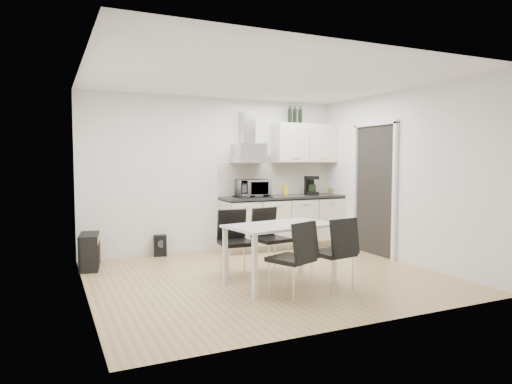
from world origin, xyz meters
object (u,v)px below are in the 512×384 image
(chair_far_left, at_px, (237,244))
(floor_speaker, at_px, (160,246))
(kitchenette, at_px, (284,201))
(chair_far_right, at_px, (272,240))
(chair_near_right, at_px, (332,254))
(guitar_amp, at_px, (89,251))
(chair_near_left, at_px, (291,260))
(dining_table, at_px, (280,231))

(chair_far_left, xyz_separation_m, floor_speaker, (-0.63, 1.73, -0.27))
(kitchenette, height_order, chair_far_right, kitchenette)
(chair_near_right, xyz_separation_m, floor_speaker, (-1.40, 2.82, -0.27))
(guitar_amp, distance_m, floor_speaker, 1.21)
(chair_near_right, bearing_deg, floor_speaker, 106.97)
(chair_near_left, bearing_deg, chair_far_right, 49.86)
(chair_far_right, distance_m, chair_near_right, 1.15)
(guitar_amp, height_order, floor_speaker, guitar_amp)
(guitar_amp, bearing_deg, chair_near_left, -43.16)
(dining_table, bearing_deg, floor_speaker, 103.87)
(chair_near_right, bearing_deg, kitchenette, 64.39)
(kitchenette, distance_m, chair_near_right, 2.79)
(kitchenette, bearing_deg, chair_near_right, -106.22)
(kitchenette, relative_size, floor_speaker, 7.57)
(dining_table, distance_m, chair_near_right, 0.71)
(kitchenette, relative_size, chair_near_left, 2.86)
(chair_near_left, relative_size, floor_speaker, 2.64)
(chair_far_left, relative_size, guitar_amp, 1.39)
(chair_far_left, height_order, chair_far_right, same)
(dining_table, height_order, floor_speaker, dining_table)
(chair_far_right, bearing_deg, chair_near_right, 93.09)
(chair_near_left, relative_size, guitar_amp, 1.39)
(chair_far_left, xyz_separation_m, guitar_amp, (-1.74, 1.26, -0.19))
(dining_table, bearing_deg, chair_near_left, -116.77)
(chair_near_right, relative_size, floor_speaker, 2.64)
(chair_near_right, bearing_deg, dining_table, 118.33)
(dining_table, xyz_separation_m, chair_near_left, (-0.19, -0.61, -0.22))
(kitchenette, relative_size, guitar_amp, 3.97)
(dining_table, height_order, chair_far_left, chair_far_left)
(chair_far_left, bearing_deg, guitar_amp, -33.24)
(kitchenette, xyz_separation_m, chair_far_right, (-1.01, -1.53, -0.39))
(chair_near_left, bearing_deg, floor_speaker, 82.24)
(chair_near_left, bearing_deg, guitar_amp, 105.06)
(chair_far_right, height_order, guitar_amp, chair_far_right)
(floor_speaker, bearing_deg, chair_near_right, -52.56)
(dining_table, bearing_deg, guitar_amp, 129.65)
(chair_far_right, distance_m, chair_near_left, 1.26)
(chair_near_left, bearing_deg, dining_table, 49.55)
(chair_near_right, bearing_deg, chair_far_left, 115.95)
(chair_far_right, distance_m, guitar_amp, 2.60)
(dining_table, xyz_separation_m, guitar_amp, (-2.10, 1.82, -0.41))
(kitchenette, xyz_separation_m, floor_speaker, (-2.17, 0.17, -0.66))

